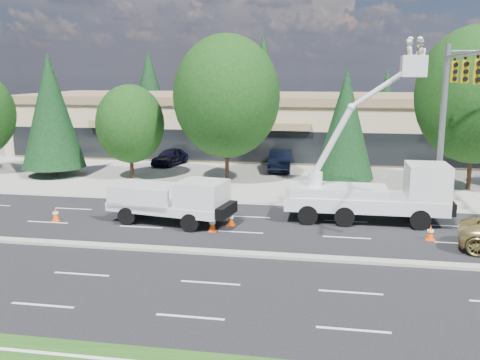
# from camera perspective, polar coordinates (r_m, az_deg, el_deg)

# --- Properties ---
(ground) EXTENTS (140.00, 140.00, 0.00)m
(ground) POSITION_cam_1_polar(r_m,az_deg,el_deg) (22.70, -1.35, -7.92)
(ground) COLOR black
(ground) RESTS_ON ground
(concrete_apron) EXTENTS (140.00, 22.00, 0.01)m
(concrete_apron) POSITION_cam_1_polar(r_m,az_deg,el_deg) (41.90, 3.98, 1.04)
(concrete_apron) COLOR gray
(concrete_apron) RESTS_ON ground
(road_median) EXTENTS (120.00, 0.55, 0.12)m
(road_median) POSITION_cam_1_polar(r_m,az_deg,el_deg) (22.68, -1.35, -7.77)
(road_median) COLOR gray
(road_median) RESTS_ON ground
(strip_mall) EXTENTS (50.40, 15.40, 5.50)m
(strip_mall) POSITION_cam_1_polar(r_m,az_deg,el_deg) (51.37, 5.19, 6.11)
(strip_mall) COLOR tan
(strip_mall) RESTS_ON ground
(tree_front_b) EXTENTS (4.55, 4.55, 8.97)m
(tree_front_b) POSITION_cam_1_polar(r_m,az_deg,el_deg) (41.38, -19.51, 7.01)
(tree_front_b) COLOR #332114
(tree_front_b) RESTS_ON ground
(tree_front_c) EXTENTS (4.85, 4.85, 6.73)m
(tree_front_c) POSITION_cam_1_polar(r_m,az_deg,el_deg) (38.87, -11.64, 5.88)
(tree_front_c) COLOR #332114
(tree_front_c) RESTS_ON ground
(tree_front_d) EXTENTS (7.29, 7.29, 10.12)m
(tree_front_d) POSITION_cam_1_polar(r_m,az_deg,el_deg) (36.76, -1.43, 8.91)
(tree_front_d) COLOR #332114
(tree_front_d) RESTS_ON ground
(tree_front_e) EXTENTS (3.95, 3.95, 7.78)m
(tree_front_e) POSITION_cam_1_polar(r_m,az_deg,el_deg) (36.17, 11.17, 5.88)
(tree_front_e) COLOR #332114
(tree_front_e) RESTS_ON ground
(tree_front_f) EXTENTS (7.55, 7.55, 10.47)m
(tree_front_f) POSITION_cam_1_polar(r_m,az_deg,el_deg) (37.09, 23.87, 8.30)
(tree_front_f) COLOR #332114
(tree_front_f) RESTS_ON ground
(tree_back_a) EXTENTS (5.19, 5.19, 10.23)m
(tree_back_a) POSITION_cam_1_polar(r_m,az_deg,el_deg) (66.84, -9.65, 9.49)
(tree_back_a) COLOR #332114
(tree_back_a) RESTS_ON ground
(tree_back_b) EXTENTS (6.00, 6.00, 11.83)m
(tree_back_b) POSITION_cam_1_polar(r_m,az_deg,el_deg) (63.55, 2.52, 10.32)
(tree_back_b) COLOR #332114
(tree_back_b) RESTS_ON ground
(tree_back_c) EXTENTS (3.95, 3.95, 7.79)m
(tree_back_c) POSITION_cam_1_polar(r_m,az_deg,el_deg) (63.36, 15.28, 7.97)
(tree_back_c) COLOR #332114
(tree_back_c) RESTS_ON ground
(signal_mast) EXTENTS (2.76, 10.16, 9.00)m
(signal_mast) POSITION_cam_1_polar(r_m,az_deg,el_deg) (28.69, 21.81, 7.69)
(signal_mast) COLOR gray
(signal_mast) RESTS_ON ground
(utility_pickup) EXTENTS (6.28, 3.23, 2.29)m
(utility_pickup) POSITION_cam_1_polar(r_m,az_deg,el_deg) (27.08, -6.85, -2.72)
(utility_pickup) COLOR silver
(utility_pickup) RESTS_ON ground
(bucket_truck) EXTENTS (8.04, 2.66, 9.18)m
(bucket_truck) POSITION_cam_1_polar(r_m,az_deg,el_deg) (27.88, 14.63, -0.54)
(bucket_truck) COLOR silver
(bucket_truck) RESTS_ON ground
(traffic_cone_a) EXTENTS (0.40, 0.40, 0.70)m
(traffic_cone_a) POSITION_cam_1_polar(r_m,az_deg,el_deg) (29.11, -19.07, -3.50)
(traffic_cone_a) COLOR #FF4908
(traffic_cone_a) RESTS_ON ground
(traffic_cone_b) EXTENTS (0.40, 0.40, 0.70)m
(traffic_cone_b) POSITION_cam_1_polar(r_m,az_deg,el_deg) (25.79, -2.97, -4.76)
(traffic_cone_b) COLOR #FF4908
(traffic_cone_b) RESTS_ON ground
(traffic_cone_c) EXTENTS (0.40, 0.40, 0.70)m
(traffic_cone_c) POSITION_cam_1_polar(r_m,az_deg,el_deg) (26.71, -0.99, -4.17)
(traffic_cone_c) COLOR #FF4908
(traffic_cone_c) RESTS_ON ground
(traffic_cone_d) EXTENTS (0.40, 0.40, 0.70)m
(traffic_cone_d) POSITION_cam_1_polar(r_m,az_deg,el_deg) (25.95, 19.64, -5.32)
(traffic_cone_d) COLOR #FF4908
(traffic_cone_d) RESTS_ON ground
(parked_car_west) EXTENTS (2.60, 4.35, 1.39)m
(parked_car_west) POSITION_cam_1_polar(r_m,az_deg,el_deg) (44.55, -7.44, 2.49)
(parked_car_west) COLOR black
(parked_car_west) RESTS_ON ground
(parked_car_east) EXTENTS (1.92, 4.91, 1.59)m
(parked_car_east) POSITION_cam_1_polar(r_m,az_deg,el_deg) (41.71, 4.31, 2.09)
(parked_car_east) COLOR black
(parked_car_east) RESTS_ON ground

